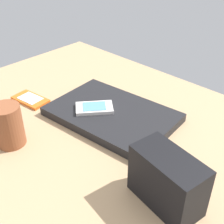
# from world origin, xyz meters

# --- Properties ---
(desk_surface) EXTENTS (1.20, 0.80, 0.03)m
(desk_surface) POSITION_xyz_m (0.00, 0.00, 0.01)
(desk_surface) COLOR tan
(desk_surface) RESTS_ON ground
(laptop_closed) EXTENTS (0.36, 0.26, 0.02)m
(laptop_closed) POSITION_xyz_m (-0.06, 0.06, 0.04)
(laptop_closed) COLOR black
(laptop_closed) RESTS_ON desk_surface
(cell_phone_on_laptop) EXTENTS (0.11, 0.12, 0.01)m
(cell_phone_on_laptop) POSITION_xyz_m (-0.10, 0.03, 0.06)
(cell_phone_on_laptop) COLOR silver
(cell_phone_on_laptop) RESTS_ON laptop_closed
(cell_phone_on_desk) EXTENTS (0.12, 0.08, 0.01)m
(cell_phone_on_desk) POSITION_xyz_m (-0.31, -0.05, 0.03)
(cell_phone_on_desk) COLOR orange
(cell_phone_on_desk) RESTS_ON desk_surface
(desk_organizer) EXTENTS (0.16, 0.10, 0.11)m
(desk_organizer) POSITION_xyz_m (0.22, -0.09, 0.09)
(desk_organizer) COLOR black
(desk_organizer) RESTS_ON desk_surface
(pen_cup) EXTENTS (0.07, 0.07, 0.11)m
(pen_cup) POSITION_xyz_m (-0.17, -0.20, 0.08)
(pen_cup) COLOR brown
(pen_cup) RESTS_ON desk_surface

